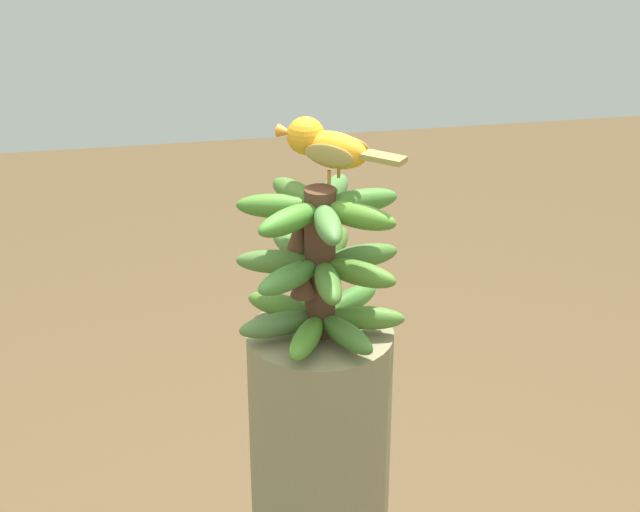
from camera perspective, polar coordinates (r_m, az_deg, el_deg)
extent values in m
cylinder|color=#4C2D1E|center=(1.50, 0.00, -0.39)|extent=(0.04, 0.04, 0.23)
ellipsoid|color=#4C7D28|center=(1.57, -2.12, -2.71)|extent=(0.10, 0.11, 0.03)
ellipsoid|color=#4B6E36|center=(1.52, -2.33, -3.74)|extent=(0.06, 0.12, 0.03)
ellipsoid|color=#457C26|center=(1.48, -0.74, -4.47)|extent=(0.12, 0.08, 0.03)
ellipsoid|color=#406B2A|center=(1.49, 1.46, -4.30)|extent=(0.12, 0.08, 0.03)
ellipsoid|color=#4C7C2C|center=(1.53, 2.48, -3.36)|extent=(0.06, 0.12, 0.03)
ellipsoid|color=#40772A|center=(1.58, 1.62, -2.43)|extent=(0.10, 0.11, 0.03)
ellipsoid|color=#3F6F24|center=(1.59, -0.38, -2.16)|extent=(0.12, 0.04, 0.03)
ellipsoid|color=#4B7726|center=(1.47, 2.13, -0.94)|extent=(0.10, 0.11, 0.03)
ellipsoid|color=#43702B|center=(1.52, 2.23, -0.02)|extent=(0.06, 0.12, 0.03)
ellipsoid|color=#476F26|center=(1.55, 0.70, 0.58)|extent=(0.12, 0.08, 0.03)
ellipsoid|color=#4C7935|center=(1.55, -1.32, 0.46)|extent=(0.12, 0.08, 0.03)
ellipsoid|color=#4B732F|center=(1.50, -2.41, -0.31)|extent=(0.06, 0.12, 0.03)
ellipsoid|color=#467C33|center=(1.46, -1.70, -1.19)|extent=(0.10, 0.11, 0.03)
ellipsoid|color=#416D27|center=(1.44, 0.36, -1.48)|extent=(0.12, 0.04, 0.03)
ellipsoid|color=#417E27|center=(1.42, -1.65, 1.96)|extent=(0.10, 0.11, 0.03)
ellipsoid|color=#487836|center=(1.41, 0.37, 1.71)|extent=(0.12, 0.04, 0.03)
ellipsoid|color=#497C24|center=(1.43, 2.09, 2.19)|extent=(0.10, 0.11, 0.03)
ellipsoid|color=#427C2C|center=(1.48, 2.17, 2.98)|extent=(0.06, 0.12, 0.03)
ellipsoid|color=#437535|center=(1.52, 0.67, 3.50)|extent=(0.12, 0.08, 0.03)
ellipsoid|color=#48712A|center=(1.51, -1.30, 3.39)|extent=(0.12, 0.08, 0.03)
ellipsoid|color=#437725|center=(1.47, -2.35, 2.72)|extent=(0.06, 0.12, 0.03)
cone|color=#4C2D1E|center=(1.48, -0.95, -1.17)|extent=(0.04, 0.04, 0.06)
cone|color=brown|center=(1.50, -1.14, 1.41)|extent=(0.04, 0.04, 0.06)
cylinder|color=#C68933|center=(1.49, 1.02, 4.62)|extent=(0.01, 0.01, 0.02)
cylinder|color=#C68933|center=(1.47, 0.49, 4.29)|extent=(0.00, 0.00, 0.02)
ellipsoid|color=orange|center=(1.46, 0.77, 5.77)|extent=(0.10, 0.11, 0.05)
ellipsoid|color=olive|center=(1.48, 1.38, 5.99)|extent=(0.06, 0.06, 0.03)
ellipsoid|color=olive|center=(1.44, 0.49, 5.47)|extent=(0.06, 0.06, 0.03)
cube|color=olive|center=(1.43, 3.48, 5.33)|extent=(0.06, 0.06, 0.01)
sphere|color=orange|center=(1.48, -0.78, 6.54)|extent=(0.05, 0.05, 0.05)
sphere|color=black|center=(1.47, -1.42, 6.51)|extent=(0.01, 0.01, 0.01)
cone|color=orange|center=(1.50, -1.86, 6.74)|extent=(0.03, 0.03, 0.02)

